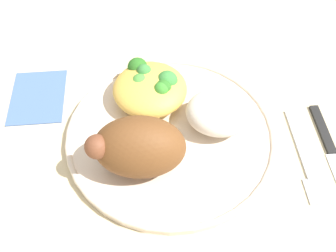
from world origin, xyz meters
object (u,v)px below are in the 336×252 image
Objects in this scene: rice_pile at (217,112)px; napkin at (35,96)px; mac_cheese_with_broccoli at (148,87)px; plate at (168,134)px; roasted_chicken at (135,147)px; fork at (302,159)px; knife at (330,152)px.

napkin is at bearing -12.60° from rice_pile.
plate is at bearing 115.98° from mac_cheese_with_broccoli.
plate reaches higher than napkin.
napkin is at bearing -38.09° from roasted_chicken.
mac_cheese_with_broccoli is at bearing 175.92° from napkin.
napkin is (0.16, -0.01, -0.03)m from mac_cheese_with_broccoli.
rice_pile is 0.26m from napkin.
rice_pile is at bearing -23.38° from fork.
plate is at bearing 160.16° from napkin.
plate is 0.07m from rice_pile.
rice_pile reaches higher than napkin.
rice_pile is 0.12m from fork.
rice_pile is at bearing -146.42° from roasted_chicken.
fork is (-0.20, 0.09, -0.03)m from mac_cheese_with_broccoli.
rice_pile reaches higher than plate.
knife is (-0.24, 0.08, -0.03)m from mac_cheese_with_broccoli.
plate is 2.68× the size of napkin.
roasted_chicken is 1.32× the size of rice_pile.
rice_pile is 0.84× the size of napkin.
roasted_chicken reaches higher than plate.
rice_pile is 0.10m from mac_cheese_with_broccoli.
rice_pile is at bearing 167.40° from napkin.
mac_cheese_with_broccoli reaches higher than plate.
mac_cheese_with_broccoli reaches higher than napkin.
napkin is (0.40, -0.09, -0.00)m from knife.
rice_pile is at bearing -13.94° from knife.
knife is at bearing 166.91° from napkin.
fork is at bearing 15.55° from knife.
plate is 0.08m from roasted_chicken.
napkin is (0.25, -0.06, -0.04)m from rice_pile.
rice_pile is (-0.06, -0.01, 0.03)m from plate.
mac_cheese_with_broccoli reaches higher than fork.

